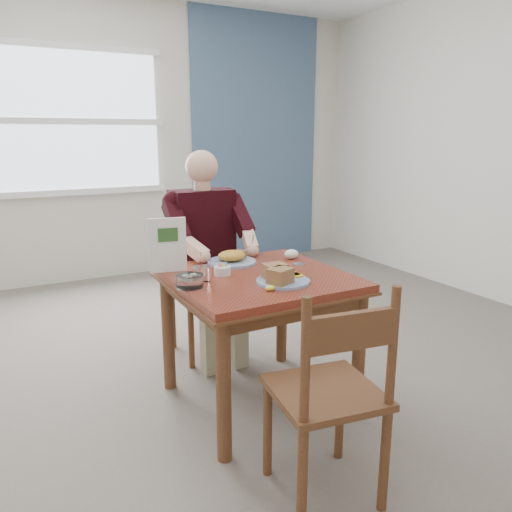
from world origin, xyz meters
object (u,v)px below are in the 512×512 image
far_plate (232,258)px  table (258,294)px  chair_far (203,285)px  chair_near (331,394)px  diner (207,240)px  near_plate (280,276)px

far_plate → table: bearing=-86.9°
chair_far → chair_near: (-0.12, -1.62, 0.00)m
diner → table: bearing=-90.0°
chair_far → chair_near: same height
table → chair_far: chair_far is taller
near_plate → far_plate: (-0.04, 0.47, -0.00)m
table → diner: diner is taller
diner → far_plate: size_ratio=3.86×
far_plate → chair_near: bearing=-95.4°
table → far_plate: far_plate is taller
table → diner: 0.73m
table → near_plate: bearing=-81.6°
diner → near_plate: diner is taller
chair_near → near_plate: size_ratio=2.90×
chair_far → far_plate: 0.59m
table → chair_far: (0.00, 0.80, -0.16)m
table → diner: bearing=90.0°
chair_far → near_plate: size_ratio=2.90×
table → diner: size_ratio=0.66×
table → far_plate: bearing=93.1°
diner → far_plate: 0.42m
table → near_plate: 0.24m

